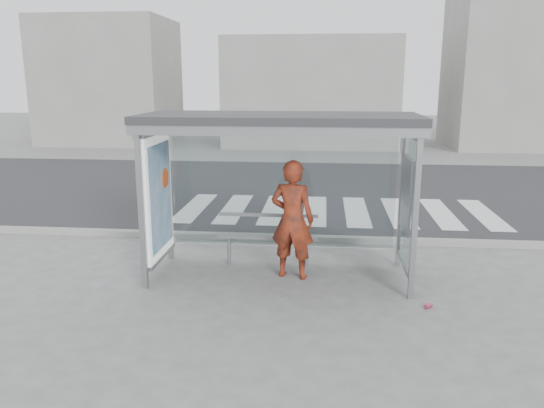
{
  "coord_description": "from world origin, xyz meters",
  "views": [
    {
      "loc": [
        0.7,
        -8.12,
        3.15
      ],
      "look_at": [
        -0.13,
        0.2,
        1.16
      ],
      "focal_mm": 35.0,
      "sensor_mm": 36.0,
      "label": 1
    }
  ],
  "objects": [
    {
      "name": "building_center",
      "position": [
        0.0,
        18.0,
        2.5
      ],
      "size": [
        8.0,
        5.0,
        5.0
      ],
      "primitive_type": "cube",
      "color": "gray",
      "rests_on": "ground"
    },
    {
      "name": "ground",
      "position": [
        0.0,
        0.0,
        0.0
      ],
      "size": [
        80.0,
        80.0,
        0.0
      ],
      "primitive_type": "plane",
      "color": "#61615F",
      "rests_on": "ground"
    },
    {
      "name": "curb",
      "position": [
        0.0,
        1.95,
        0.06
      ],
      "size": [
        30.0,
        0.18,
        0.12
      ],
      "primitive_type": "cube",
      "color": "gray",
      "rests_on": "ground"
    },
    {
      "name": "crosswalk",
      "position": [
        1.0,
        4.5,
        0.0
      ],
      "size": [
        7.55,
        3.0,
        0.0
      ],
      "color": "silver",
      "rests_on": "ground"
    },
    {
      "name": "soda_can",
      "position": [
        2.2,
        -1.03,
        0.03
      ],
      "size": [
        0.13,
        0.13,
        0.06
      ],
      "primitive_type": "cylinder",
      "rotation": [
        0.0,
        1.57,
        0.77
      ],
      "color": "#D23D71",
      "rests_on": "ground"
    },
    {
      "name": "person",
      "position": [
        0.21,
        0.01,
        0.96
      ],
      "size": [
        0.78,
        0.59,
        1.92
      ],
      "primitive_type": "imported",
      "rotation": [
        0.0,
        0.0,
        2.94
      ],
      "color": "#C35612",
      "rests_on": "ground"
    },
    {
      "name": "building_right",
      "position": [
        9.0,
        18.0,
        3.5
      ],
      "size": [
        5.0,
        5.0,
        7.0
      ],
      "primitive_type": "cube",
      "color": "gray",
      "rests_on": "ground"
    },
    {
      "name": "bench",
      "position": [
        -0.24,
        0.5,
        0.53
      ],
      "size": [
        1.71,
        0.31,
        0.88
      ],
      "color": "slate",
      "rests_on": "ground"
    },
    {
      "name": "building_left",
      "position": [
        -10.0,
        18.0,
        3.0
      ],
      "size": [
        6.0,
        5.0,
        6.0
      ],
      "primitive_type": "cube",
      "color": "gray",
      "rests_on": "ground"
    },
    {
      "name": "bus_shelter",
      "position": [
        -0.37,
        0.06,
        1.98
      ],
      "size": [
        4.25,
        1.65,
        2.62
      ],
      "color": "gray",
      "rests_on": "ground"
    },
    {
      "name": "road",
      "position": [
        0.0,
        7.0,
        0.0
      ],
      "size": [
        30.0,
        10.0,
        0.01
      ],
      "primitive_type": "cube",
      "color": "#272729",
      "rests_on": "ground"
    }
  ]
}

